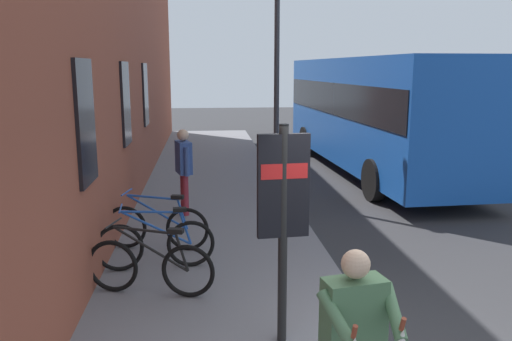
% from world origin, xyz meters
% --- Properties ---
extents(ground, '(60.00, 60.00, 0.00)m').
position_xyz_m(ground, '(6.00, -1.00, 0.00)').
color(ground, '#2D2D30').
extents(sidewalk_pavement, '(24.00, 3.50, 0.12)m').
position_xyz_m(sidewalk_pavement, '(8.00, 1.75, 0.06)').
color(sidewalk_pavement, slate).
rests_on(sidewalk_pavement, ground).
extents(bicycle_nearest_sign, '(0.62, 1.72, 0.97)m').
position_xyz_m(bicycle_nearest_sign, '(1.78, 2.72, 0.51)').
color(bicycle_nearest_sign, black).
rests_on(bicycle_nearest_sign, sidewalk_pavement).
extents(bicycle_far_end, '(0.48, 1.77, 0.97)m').
position_xyz_m(bicycle_far_end, '(2.68, 2.72, 0.51)').
color(bicycle_far_end, black).
rests_on(bicycle_far_end, sidewalk_pavement).
extents(bicycle_leaning_wall, '(0.54, 1.74, 0.97)m').
position_xyz_m(bicycle_leaning_wall, '(3.55, 2.79, 0.51)').
color(bicycle_leaning_wall, black).
rests_on(bicycle_leaning_wall, sidewalk_pavement).
extents(transit_info_sign, '(0.13, 0.55, 2.40)m').
position_xyz_m(transit_info_sign, '(0.44, 1.16, 1.72)').
color(transit_info_sign, black).
rests_on(transit_info_sign, sidewalk_pavement).
extents(city_bus, '(10.60, 2.99, 3.35)m').
position_xyz_m(city_bus, '(10.13, -3.00, 1.92)').
color(city_bus, '#1951B2').
rests_on(city_bus, ground).
extents(pedestrian_by_facade, '(0.65, 0.37, 1.76)m').
position_xyz_m(pedestrian_by_facade, '(5.61, 2.40, 1.19)').
color(pedestrian_by_facade, maroon).
rests_on(pedestrian_by_facade, sidewalk_pavement).
extents(tourist_with_hotdogs, '(0.63, 0.62, 1.64)m').
position_xyz_m(tourist_with_hotdogs, '(-1.25, 0.87, 1.13)').
color(tourist_with_hotdogs, '#26262D').
rests_on(tourist_with_hotdogs, sidewalk_pavement).
extents(street_lamp, '(0.28, 0.28, 5.62)m').
position_xyz_m(street_lamp, '(7.13, 0.30, 3.42)').
color(street_lamp, '#333338').
rests_on(street_lamp, sidewalk_pavement).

